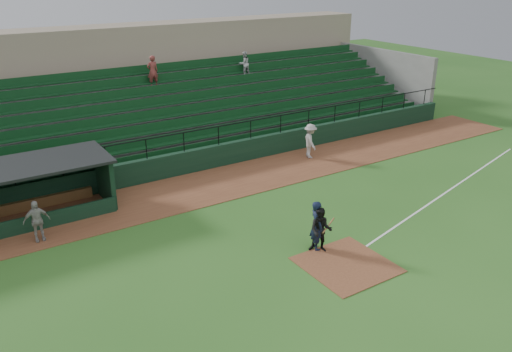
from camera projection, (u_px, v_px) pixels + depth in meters
ground at (328, 253)px, 19.29m from camera, size 90.00×90.00×0.00m
warning_track at (223, 183)px, 25.52m from camera, size 40.00×4.00×0.03m
home_plate_dirt at (346, 265)px, 18.51m from camera, size 3.00×3.00×0.03m
foul_line at (443, 194)px, 24.23m from camera, size 17.49×4.44×0.01m
stadium_structure at (154, 102)px, 31.26m from camera, size 38.00×13.08×6.40m
batter_at_plate at (317, 225)px, 19.23m from camera, size 1.12×0.82×1.96m
umpire at (321, 230)px, 19.10m from camera, size 1.08×1.07×1.76m
runner at (310, 141)px, 28.54m from camera, size 1.06×1.40×1.92m
dugout_player_a at (37, 221)px, 19.82m from camera, size 1.00×0.44×1.68m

